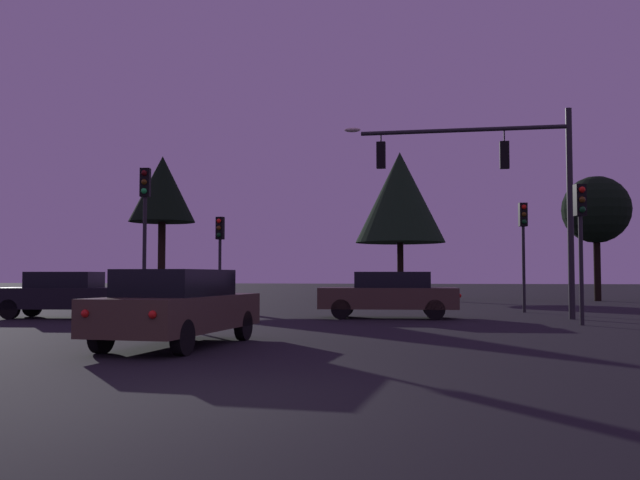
# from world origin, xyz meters

# --- Properties ---
(ground_plane) EXTENTS (168.00, 168.00, 0.00)m
(ground_plane) POSITION_xyz_m (0.00, 24.50, 0.00)
(ground_plane) COLOR black
(ground_plane) RESTS_ON ground
(traffic_signal_mast_arm) EXTENTS (7.46, 0.43, 6.83)m
(traffic_signal_mast_arm) POSITION_xyz_m (4.74, 15.66, 4.73)
(traffic_signal_mast_arm) COLOR #232326
(traffic_signal_mast_arm) RESTS_ON ground
(traffic_light_corner_left) EXTENTS (0.34, 0.37, 4.17)m
(traffic_light_corner_left) POSITION_xyz_m (5.93, 19.54, 2.96)
(traffic_light_corner_left) COLOR #232326
(traffic_light_corner_left) RESTS_ON ground
(traffic_light_corner_right) EXTENTS (0.33, 0.37, 4.76)m
(traffic_light_corner_right) POSITION_xyz_m (-6.33, 12.67, 3.35)
(traffic_light_corner_right) COLOR #232326
(traffic_light_corner_right) RESTS_ON ground
(traffic_light_median) EXTENTS (0.35, 0.38, 3.99)m
(traffic_light_median) POSITION_xyz_m (6.68, 12.83, 2.84)
(traffic_light_median) COLOR #232326
(traffic_light_median) RESTS_ON ground
(traffic_light_far_side) EXTENTS (0.32, 0.36, 3.74)m
(traffic_light_far_side) POSITION_xyz_m (-5.86, 18.90, 2.67)
(traffic_light_far_side) COLOR #232326
(traffic_light_far_side) RESTS_ON ground
(car_nearside_lane) EXTENTS (2.17, 4.77, 1.52)m
(car_nearside_lane) POSITION_xyz_m (-2.45, 5.47, 0.80)
(car_nearside_lane) COLOR #473828
(car_nearside_lane) RESTS_ON ground
(car_crossing_left) EXTENTS (4.66, 2.03, 1.52)m
(car_crossing_left) POSITION_xyz_m (1.10, 15.23, 0.80)
(car_crossing_left) COLOR #473828
(car_crossing_left) RESTS_ON ground
(car_crossing_right) EXTENTS (4.20, 2.10, 1.52)m
(car_crossing_right) POSITION_xyz_m (-9.58, 13.52, 0.79)
(car_crossing_right) COLOR black
(car_crossing_right) RESTS_ON ground
(tree_behind_sign) EXTENTS (5.36, 5.36, 8.81)m
(tree_behind_sign) POSITION_xyz_m (0.57, 33.93, 6.07)
(tree_behind_sign) COLOR black
(tree_behind_sign) RESTS_ON ground
(tree_left_far) EXTENTS (3.68, 3.68, 6.85)m
(tree_left_far) POSITION_xyz_m (11.37, 32.22, 4.98)
(tree_left_far) COLOR black
(tree_left_far) RESTS_ON ground
(tree_center_horizon) EXTENTS (3.31, 3.31, 7.41)m
(tree_center_horizon) POSITION_xyz_m (-10.91, 25.26, 5.69)
(tree_center_horizon) COLOR black
(tree_center_horizon) RESTS_ON ground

